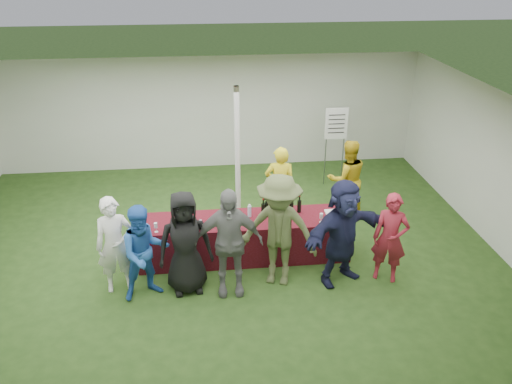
{
  "coord_description": "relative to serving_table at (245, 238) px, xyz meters",
  "views": [
    {
      "loc": [
        -0.07,
        -7.53,
        4.9
      ],
      "look_at": [
        0.71,
        -0.14,
        1.25
      ],
      "focal_mm": 35.0,
      "sensor_mm": 36.0,
      "label": 1
    }
  ],
  "objects": [
    {
      "name": "ground",
      "position": [
        -0.51,
        0.14,
        -0.38
      ],
      "size": [
        60.0,
        60.0,
        0.0
      ],
      "primitive_type": "plane",
      "color": "#284719",
      "rests_on": "ground"
    },
    {
      "name": "tent",
      "position": [
        -0.01,
        1.34,
        0.98
      ],
      "size": [
        10.0,
        10.0,
        10.0
      ],
      "color": "white",
      "rests_on": "ground"
    },
    {
      "name": "serving_table",
      "position": [
        0.0,
        0.0,
        0.0
      ],
      "size": [
        3.6,
        0.8,
        0.75
      ],
      "primitive_type": "cube",
      "color": "maroon",
      "rests_on": "ground"
    },
    {
      "name": "wine_bottles",
      "position": [
        0.63,
        0.13,
        0.5
      ],
      "size": [
        0.71,
        0.13,
        0.32
      ],
      "color": "black",
      "rests_on": "serving_table"
    },
    {
      "name": "wine_glasses",
      "position": [
        -0.44,
        -0.26,
        0.49
      ],
      "size": [
        2.79,
        0.09,
        0.16
      ],
      "color": "silver",
      "rests_on": "serving_table"
    },
    {
      "name": "water_bottle",
      "position": [
        0.1,
        0.08,
        0.48
      ],
      "size": [
        0.07,
        0.07,
        0.23
      ],
      "color": "silver",
      "rests_on": "serving_table"
    },
    {
      "name": "bar_towel",
      "position": [
        1.54,
        0.05,
        0.39
      ],
      "size": [
        0.25,
        0.18,
        0.03
      ],
      "primitive_type": "cube",
      "color": "white",
      "rests_on": "serving_table"
    },
    {
      "name": "dump_bucket",
      "position": [
        1.58,
        -0.22,
        0.46
      ],
      "size": [
        0.24,
        0.24,
        0.18
      ],
      "primitive_type": "cylinder",
      "color": "slate",
      "rests_on": "serving_table"
    },
    {
      "name": "wine_list_sign",
      "position": [
        2.26,
        2.78,
        0.94
      ],
      "size": [
        0.5,
        0.03,
        1.8
      ],
      "color": "slate",
      "rests_on": "ground"
    },
    {
      "name": "staff_pourer",
      "position": [
        0.78,
        1.11,
        0.43
      ],
      "size": [
        0.64,
        0.47,
        1.6
      ],
      "primitive_type": "imported",
      "rotation": [
        0.0,
        0.0,
        2.98
      ],
      "color": "yellow",
      "rests_on": "ground"
    },
    {
      "name": "staff_back",
      "position": [
        2.13,
        1.29,
        0.43
      ],
      "size": [
        0.82,
        0.66,
        1.61
      ],
      "primitive_type": "imported",
      "rotation": [
        0.0,
        0.0,
        3.2
      ],
      "color": "gold",
      "rests_on": "ground"
    },
    {
      "name": "customer_0",
      "position": [
        -2.05,
        -0.7,
        0.42
      ],
      "size": [
        0.65,
        0.5,
        1.6
      ],
      "primitive_type": "imported",
      "rotation": [
        0.0,
        0.0,
        0.21
      ],
      "color": "white",
      "rests_on": "ground"
    },
    {
      "name": "customer_1",
      "position": [
        -1.58,
        -0.92,
        0.4
      ],
      "size": [
        0.91,
        0.81,
        1.55
      ],
      "primitive_type": "imported",
      "rotation": [
        0.0,
        0.0,
        0.35
      ],
      "color": "blue",
      "rests_on": "ground"
    },
    {
      "name": "customer_2",
      "position": [
        -0.98,
        -0.83,
        0.47
      ],
      "size": [
        0.89,
        0.65,
        1.7
      ],
      "primitive_type": "imported",
      "rotation": [
        0.0,
        0.0,
        0.13
      ],
      "color": "black",
      "rests_on": "ground"
    },
    {
      "name": "customer_3",
      "position": [
        -0.32,
        -0.96,
        0.52
      ],
      "size": [
        1.06,
        0.46,
        1.78
      ],
      "primitive_type": "imported",
      "rotation": [
        0.0,
        0.0,
        -0.02
      ],
      "color": "slate",
      "rests_on": "ground"
    },
    {
      "name": "customer_4",
      "position": [
        0.47,
        -0.79,
        0.57
      ],
      "size": [
        1.38,
        1.05,
        1.89
      ],
      "primitive_type": "imported",
      "rotation": [
        0.0,
        0.0,
        -0.32
      ],
      "color": "#4E5831",
      "rests_on": "ground"
    },
    {
      "name": "customer_5",
      "position": [
        1.48,
        -0.84,
        0.51
      ],
      "size": [
        1.71,
        1.18,
        1.78
      ],
      "primitive_type": "imported",
      "rotation": [
        0.0,
        0.0,
        0.44
      ],
      "color": "#1C1E3F",
      "rests_on": "ground"
    },
    {
      "name": "customer_6",
      "position": [
        2.25,
        -0.89,
        0.38
      ],
      "size": [
        0.65,
        0.56,
        1.52
      ],
      "primitive_type": "imported",
      "rotation": [
        0.0,
        0.0,
        -0.42
      ],
      "color": "maroon",
      "rests_on": "ground"
    }
  ]
}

